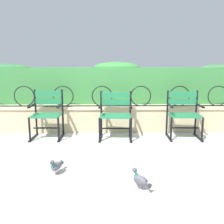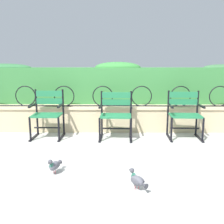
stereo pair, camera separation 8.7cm
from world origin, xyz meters
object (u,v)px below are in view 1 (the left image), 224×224
Objects in this scene: park_chair_right at (184,113)px; pigeon_near_chairs at (140,180)px; park_chair_left at (47,113)px; park_chair_centre at (116,114)px; pigeon_far_side at (56,166)px.

pigeon_near_chairs is at bearing -117.46° from park_chair_right.
park_chair_left reaches higher than park_chair_centre.
park_chair_right is 3.07× the size of pigeon_far_side.
pigeon_far_side is at bearing -142.05° from park_chair_right.
park_chair_left is at bearing 177.90° from park_chair_centre.
park_chair_right is at bearing 1.10° from park_chair_centre.
park_chair_centre is 2.06m from pigeon_near_chairs.
park_chair_centre reaches higher than pigeon_far_side.
pigeon_far_side is (-1.03, 0.42, 0.00)m from pigeon_near_chairs.
pigeon_near_chairs is (0.23, -2.02, -0.35)m from park_chair_centre.
pigeon_near_chairs is 0.89× the size of pigeon_far_side.
park_chair_left is 1.76m from pigeon_far_side.
park_chair_left is 3.53× the size of pigeon_near_chairs.
park_chair_centre is 1.83m from pigeon_far_side.
park_chair_centre is 3.42× the size of pigeon_near_chairs.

